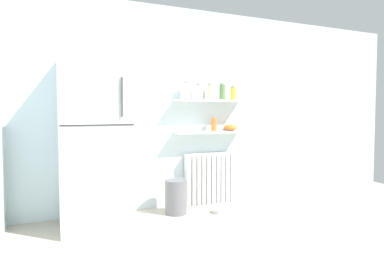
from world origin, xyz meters
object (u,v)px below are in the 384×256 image
object	(u,v)px
storage_jar_0	(187,91)
storage_jar_1	(199,92)
pet_food_bowl	(219,211)
radiator	(210,178)
storage_jar_2	(211,92)
vase	(214,124)
shelf_bowl	(231,127)
refrigerator	(94,143)
trash_bin	(176,197)
storage_jar_4	(233,93)
storage_jar_3	(222,92)

from	to	relation	value
storage_jar_0	storage_jar_1	world-z (taller)	storage_jar_0
pet_food_bowl	radiator	bearing A→B (deg)	79.00
storage_jar_2	storage_jar_0	bearing A→B (deg)	180.00
vase	shelf_bowl	distance (m)	0.26
refrigerator	vase	size ratio (longest dim) A/B	10.02
trash_bin	storage_jar_1	bearing A→B (deg)	27.41
storage_jar_0	storage_jar_4	distance (m)	0.69
storage_jar_1	storage_jar_3	size ratio (longest dim) A/B	0.93
refrigerator	storage_jar_3	bearing A→B (deg)	8.19
storage_jar_2	storage_jar_3	world-z (taller)	storage_jar_3
storage_jar_1	pet_food_bowl	distance (m)	1.54
storage_jar_4	vase	xyz separation A→B (m)	(-0.30, -0.00, -0.42)
storage_jar_0	shelf_bowl	xyz separation A→B (m)	(0.65, 0.00, -0.49)
shelf_bowl	storage_jar_2	bearing A→B (deg)	180.00
storage_jar_0	storage_jar_2	xyz separation A→B (m)	(0.34, 0.00, -0.01)
refrigerator	storage_jar_3	size ratio (longest dim) A/B	8.15
storage_jar_0	storage_jar_1	distance (m)	0.17
storage_jar_2	storage_jar_3	bearing A→B (deg)	0.00
vase	pet_food_bowl	bearing A→B (deg)	-108.27
storage_jar_4	pet_food_bowl	xyz separation A→B (m)	(-0.43, -0.40, -1.47)
trash_bin	pet_food_bowl	world-z (taller)	trash_bin
radiator	shelf_bowl	bearing A→B (deg)	-5.61
vase	pet_food_bowl	xyz separation A→B (m)	(-0.13, -0.40, -1.05)
storage_jar_2	vase	world-z (taller)	storage_jar_2
trash_bin	refrigerator	bearing A→B (deg)	-177.97
radiator	storage_jar_3	xyz separation A→B (m)	(0.17, -0.03, 1.17)
radiator	storage_jar_0	bearing A→B (deg)	-175.01
storage_jar_3	storage_jar_1	bearing A→B (deg)	180.00
radiator	vase	bearing A→B (deg)	-32.01
storage_jar_4	pet_food_bowl	size ratio (longest dim) A/B	1.13
storage_jar_3	pet_food_bowl	size ratio (longest dim) A/B	1.33
storage_jar_2	storage_jar_3	distance (m)	0.17
storage_jar_0	vase	world-z (taller)	storage_jar_0
refrigerator	storage_jar_0	size ratio (longest dim) A/B	7.99
refrigerator	storage_jar_3	xyz separation A→B (m)	(1.71, 0.25, 0.61)
storage_jar_2	pet_food_bowl	distance (m)	1.54
pet_food_bowl	shelf_bowl	bearing A→B (deg)	45.61
storage_jar_0	storage_jar_4	xyz separation A→B (m)	(0.69, 0.00, -0.02)
storage_jar_2	storage_jar_4	distance (m)	0.34
storage_jar_3	shelf_bowl	distance (m)	0.50
storage_jar_2	vase	distance (m)	0.44
storage_jar_0	vase	size ratio (longest dim) A/B	1.25
storage_jar_1	storage_jar_2	size ratio (longest dim) A/B	0.96
storage_jar_4	vase	size ratio (longest dim) A/B	1.04
refrigerator	radiator	world-z (taller)	refrigerator
shelf_bowl	storage_jar_4	bearing A→B (deg)	0.00
shelf_bowl	storage_jar_1	bearing A→B (deg)	180.00
storage_jar_1	vase	size ratio (longest dim) A/B	1.14
storage_jar_1	vase	bearing A→B (deg)	-0.00
vase	shelf_bowl	world-z (taller)	vase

